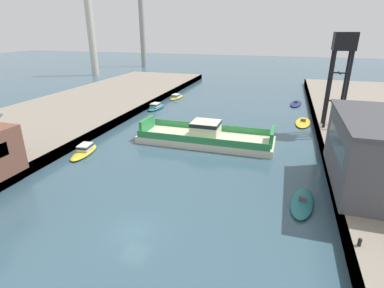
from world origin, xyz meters
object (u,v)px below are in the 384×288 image
object	(u,v)px
moored_boat_near_right	(302,203)
moored_boat_mid_right	(296,104)
chain_ferry	(206,137)
moored_boat_mid_left	(303,122)
moored_boat_far_left	(84,150)
crane_tower	(343,54)
moored_boat_far_right	(156,107)
smokestack_distant_a	(142,25)
moored_boat_near_left	(176,97)
smokestack_distant_b	(90,20)

from	to	relation	value
moored_boat_near_right	moored_boat_mid_right	world-z (taller)	moored_boat_near_right
chain_ferry	moored_boat_mid_left	bearing A→B (deg)	45.78
moored_boat_far_left	crane_tower	size ratio (longest dim) A/B	0.44
moored_boat_near_right	crane_tower	bearing A→B (deg)	78.28
moored_boat_far_right	smokestack_distant_a	world-z (taller)	smokestack_distant_a
moored_boat_near_left	moored_boat_mid_right	size ratio (longest dim) A/B	0.87
smokestack_distant_b	moored_boat_far_right	bearing A→B (deg)	-43.68
chain_ferry	crane_tower	size ratio (longest dim) A/B	1.41
chain_ferry	moored_boat_mid_right	world-z (taller)	chain_ferry
smokestack_distant_b	moored_boat_mid_left	bearing A→B (deg)	-30.28
smokestack_distant_a	crane_tower	bearing A→B (deg)	-47.87
moored_boat_mid_left	smokestack_distant_a	xyz separation A→B (m)	(-72.10, 78.90, 18.89)
moored_boat_near_right	crane_tower	size ratio (longest dim) A/B	0.44
moored_boat_mid_left	crane_tower	bearing A→B (deg)	-52.40
moored_boat_far_left	chain_ferry	bearing A→B (deg)	30.96
moored_boat_far_left	smokestack_distant_b	distance (m)	86.69
moored_boat_near_left	moored_boat_near_right	world-z (taller)	moored_boat_near_left
chain_ferry	moored_boat_far_right	world-z (taller)	chain_ferry
moored_boat_far_right	moored_boat_far_left	bearing A→B (deg)	-88.85
moored_boat_far_left	moored_boat_near_right	bearing A→B (deg)	-9.91
moored_boat_near_left	moored_boat_far_left	size ratio (longest dim) A/B	1.00
moored_boat_mid_right	chain_ferry	bearing A→B (deg)	-114.20
moored_boat_mid_right	moored_boat_near_right	bearing A→B (deg)	-90.00
moored_boat_near_left	chain_ferry	bearing A→B (deg)	-62.18
crane_tower	smokestack_distant_b	bearing A→B (deg)	148.17
smokestack_distant_a	moored_boat_mid_left	bearing A→B (deg)	-47.58
moored_boat_near_left	crane_tower	xyz separation A→B (m)	(36.09, -19.98, 13.36)
smokestack_distant_a	moored_boat_mid_right	bearing A→B (deg)	-41.43
moored_boat_mid_right	moored_boat_far_right	xyz separation A→B (m)	(-31.37, -13.98, 0.27)
moored_boat_near_left	smokestack_distant_b	size ratio (longest dim) A/B	0.18
moored_boat_far_right	smokestack_distant_b	distance (m)	65.21
moored_boat_far_left	smokestack_distant_b	bearing A→B (deg)	122.62
chain_ferry	moored_boat_far_left	bearing A→B (deg)	-149.04
smokestack_distant_b	chain_ferry	bearing A→B (deg)	-44.82
moored_boat_near_left	moored_boat_mid_left	world-z (taller)	moored_boat_near_left
moored_boat_mid_left	smokestack_distant_b	xyz separation A→B (m)	(-77.41, 45.19, 20.22)
moored_boat_mid_right	smokestack_distant_a	size ratio (longest dim) A/B	0.22
moored_boat_mid_left	smokestack_distant_a	world-z (taller)	smokestack_distant_a
smokestack_distant_a	smokestack_distant_b	size ratio (longest dim) A/B	0.93
moored_boat_near_right	moored_boat_mid_right	bearing A→B (deg)	90.00
moored_boat_near_left	smokestack_distant_b	bearing A→B (deg)	146.03
moored_boat_mid_right	smokestack_distant_b	xyz separation A→B (m)	(-76.27, 28.91, 20.20)
moored_boat_far_left	smokestack_distant_a	xyz separation A→B (m)	(-40.17, 104.77, 18.61)
chain_ferry	moored_boat_far_left	size ratio (longest dim) A/B	3.21
moored_boat_near_right	moored_boat_near_left	bearing A→B (deg)	123.89
moored_boat_near_right	smokestack_distant_b	xyz separation A→B (m)	(-76.27, 76.44, 20.17)
moored_boat_far_right	smokestack_distant_a	size ratio (longest dim) A/B	0.20
moored_boat_mid_right	crane_tower	size ratio (longest dim) A/B	0.51
moored_boat_near_right	smokestack_distant_b	bearing A→B (deg)	134.94
moored_boat_far_right	moored_boat_near_right	bearing A→B (deg)	-46.93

